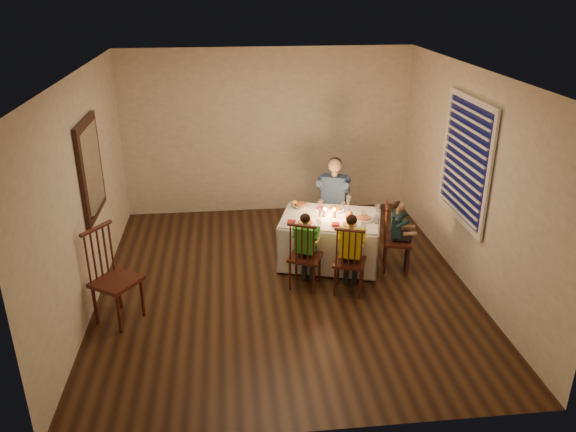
{
  "coord_description": "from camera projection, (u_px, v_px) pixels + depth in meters",
  "views": [
    {
      "loc": [
        -0.63,
        -6.1,
        3.53
      ],
      "look_at": [
        0.07,
        0.15,
        0.86
      ],
      "focal_mm": 35.0,
      "sensor_mm": 36.0,
      "label": 1
    }
  ],
  "objects": [
    {
      "name": "setting_green",
      "position": [
        305.0,
        223.0,
        7.09
      ],
      "size": [
        0.32,
        0.32,
        0.02
      ],
      "primitive_type": "cylinder",
      "rotation": [
        0.0,
        0.0,
        -0.28
      ],
      "color": "white",
      "rests_on": "dining_table"
    },
    {
      "name": "ceiling",
      "position": [
        283.0,
        72.0,
        6.01
      ],
      "size": [
        5.0,
        5.0,
        0.0
      ],
      "primitive_type": "plane",
      "color": "white",
      "rests_on": "wall_back"
    },
    {
      "name": "window_blinds",
      "position": [
        465.0,
        161.0,
        6.76
      ],
      "size": [
        0.07,
        1.34,
        1.54
      ],
      "color": "black",
      "rests_on": "wall_right"
    },
    {
      "name": "wall_right",
      "position": [
        469.0,
        179.0,
        6.75
      ],
      "size": [
        0.02,
        5.0,
        2.6
      ],
      "primitive_type": "cube",
      "color": "beige",
      "rests_on": "ground"
    },
    {
      "name": "dining_table",
      "position": [
        330.0,
        230.0,
        7.38
      ],
      "size": [
        1.49,
        1.25,
        0.63
      ],
      "rotation": [
        0.0,
        0.0,
        -0.28
      ],
      "color": "white",
      "rests_on": "ground"
    },
    {
      "name": "child_green",
      "position": [
        305.0,
        286.0,
        6.98
      ],
      "size": [
        0.39,
        0.38,
        0.99
      ],
      "primitive_type": null,
      "rotation": [
        0.0,
        0.0,
        2.74
      ],
      "color": "green",
      "rests_on": "ground"
    },
    {
      "name": "chair_near_right",
      "position": [
        348.0,
        291.0,
        6.87
      ],
      "size": [
        0.47,
        0.46,
        0.9
      ],
      "primitive_type": null,
      "rotation": [
        0.0,
        0.0,
        2.81
      ],
      "color": "#39170F",
      "rests_on": "ground"
    },
    {
      "name": "candle_right",
      "position": [
        334.0,
        213.0,
        7.28
      ],
      "size": [
        0.06,
        0.06,
        0.1
      ],
      "primitive_type": "cylinder",
      "color": "white",
      "rests_on": "dining_table"
    },
    {
      "name": "serving_bowl",
      "position": [
        301.0,
        206.0,
        7.57
      ],
      "size": [
        0.28,
        0.28,
        0.05
      ],
      "primitive_type": "imported",
      "rotation": [
        0.0,
        0.0,
        -0.7
      ],
      "color": "white",
      "rests_on": "dining_table"
    },
    {
      "name": "chair_extra",
      "position": [
        121.0,
        320.0,
        6.29
      ],
      "size": [
        0.61,
        0.62,
        1.1
      ],
      "primitive_type": null,
      "rotation": [
        0.0,
        0.0,
        0.97
      ],
      "color": "#39170F",
      "rests_on": "ground"
    },
    {
      "name": "chair_near_left",
      "position": [
        305.0,
        286.0,
        6.98
      ],
      "size": [
        0.48,
        0.47,
        0.9
      ],
      "primitive_type": null,
      "rotation": [
        0.0,
        0.0,
        2.74
      ],
      "color": "#39170F",
      "rests_on": "ground"
    },
    {
      "name": "squash",
      "position": [
        294.0,
        204.0,
        7.62
      ],
      "size": [
        0.09,
        0.09,
        0.09
      ],
      "primitive_type": "sphere",
      "color": "gold",
      "rests_on": "dining_table"
    },
    {
      "name": "setting_yellow",
      "position": [
        350.0,
        226.0,
        7.02
      ],
      "size": [
        0.32,
        0.32,
        0.02
      ],
      "primitive_type": "cylinder",
      "rotation": [
        0.0,
        0.0,
        -0.28
      ],
      "color": "white",
      "rests_on": "dining_table"
    },
    {
      "name": "chair_adult",
      "position": [
        332.0,
        239.0,
        8.23
      ],
      "size": [
        0.47,
        0.46,
        0.9
      ],
      "primitive_type": null,
      "rotation": [
        0.0,
        0.0,
        -0.35
      ],
      "color": "#39170F",
      "rests_on": "ground"
    },
    {
      "name": "candle_left",
      "position": [
        325.0,
        213.0,
        7.3
      ],
      "size": [
        0.06,
        0.06,
        0.1
      ],
      "primitive_type": "cylinder",
      "color": "white",
      "rests_on": "dining_table"
    },
    {
      "name": "setting_adult",
      "position": [
        335.0,
        210.0,
        7.51
      ],
      "size": [
        0.32,
        0.32,
        0.02
      ],
      "primitive_type": "cylinder",
      "rotation": [
        0.0,
        0.0,
        -0.28
      ],
      "color": "white",
      "rests_on": "dining_table"
    },
    {
      "name": "adult",
      "position": [
        332.0,
        239.0,
        8.23
      ],
      "size": [
        0.56,
        0.54,
        1.24
      ],
      "primitive_type": null,
      "rotation": [
        0.0,
        0.0,
        -0.35
      ],
      "color": "navy",
      "rests_on": "ground"
    },
    {
      "name": "chair_end",
      "position": [
        395.0,
        268.0,
        7.4
      ],
      "size": [
        0.43,
        0.45,
        0.9
      ],
      "primitive_type": null,
      "rotation": [
        0.0,
        0.0,
        1.33
      ],
      "color": "#39170F",
      "rests_on": "ground"
    },
    {
      "name": "wall_mirror",
      "position": [
        91.0,
        169.0,
        6.49
      ],
      "size": [
        0.06,
        0.95,
        1.15
      ],
      "color": "black",
      "rests_on": "wall_left"
    },
    {
      "name": "child_teal",
      "position": [
        395.0,
        268.0,
        7.4
      ],
      "size": [
        0.32,
        0.34,
        0.95
      ],
      "primitive_type": null,
      "rotation": [
        0.0,
        0.0,
        1.33
      ],
      "color": "#18303C",
      "rests_on": "ground"
    },
    {
      "name": "setting_teal",
      "position": [
        364.0,
        219.0,
        7.22
      ],
      "size": [
        0.32,
        0.32,
        0.02
      ],
      "primitive_type": "cylinder",
      "rotation": [
        0.0,
        0.0,
        -0.28
      ],
      "color": "white",
      "rests_on": "dining_table"
    },
    {
      "name": "orange_fruit",
      "position": [
        350.0,
        214.0,
        7.29
      ],
      "size": [
        0.08,
        0.08,
        0.08
      ],
      "primitive_type": "sphere",
      "color": "orange",
      "rests_on": "dining_table"
    },
    {
      "name": "wall_back",
      "position": [
        267.0,
        132.0,
        8.81
      ],
      "size": [
        4.5,
        0.02,
        2.6
      ],
      "primitive_type": "cube",
      "color": "beige",
      "rests_on": "ground"
    },
    {
      "name": "ground",
      "position": [
        284.0,
        284.0,
        7.03
      ],
      "size": [
        5.0,
        5.0,
        0.0
      ],
      "primitive_type": "plane",
      "color": "black",
      "rests_on": "ground"
    },
    {
      "name": "wall_left",
      "position": [
        85.0,
        194.0,
        6.29
      ],
      "size": [
        0.02,
        5.0,
        2.6
      ],
      "primitive_type": "cube",
      "color": "beige",
      "rests_on": "ground"
    },
    {
      "name": "child_yellow",
      "position": [
        348.0,
        291.0,
        6.87
      ],
      "size": [
        0.41,
        0.39,
        1.03
      ],
      "primitive_type": null,
      "rotation": [
        0.0,
        0.0,
        2.81
      ],
      "color": "yellow",
      "rests_on": "ground"
    }
  ]
}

